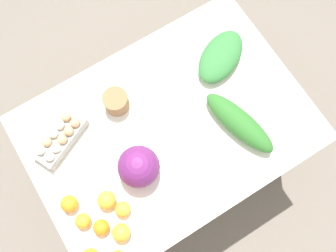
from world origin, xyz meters
TOP-DOWN VIEW (x-y plane):
  - ground_plane at (0.00, 0.00)m, footprint 8.00×8.00m
  - dining_table at (0.00, 0.00)m, footprint 1.26×0.89m
  - cabbage_purple at (0.21, 0.10)m, footprint 0.18×0.18m
  - egg_carton at (0.44, -0.20)m, footprint 0.28×0.21m
  - paper_bag at (0.14, -0.21)m, footprint 0.11×0.11m
  - greens_bunch_dandelion at (-0.27, 0.16)m, footprint 0.20×0.39m
  - greens_bunch_chard at (-0.38, -0.15)m, footprint 0.34×0.28m
  - orange_0 at (0.52, 0.17)m, footprint 0.07×0.07m
  - orange_2 at (0.39, 0.14)m, footprint 0.08×0.08m
  - orange_3 at (0.46, 0.23)m, footprint 0.07×0.07m
  - orange_4 at (0.53, 0.07)m, footprint 0.07×0.07m
  - orange_5 at (0.35, 0.21)m, footprint 0.07×0.07m
  - orange_7 at (0.40, 0.29)m, footprint 0.08×0.08m

SIDE VIEW (x-z plane):
  - ground_plane at x=0.00m, z-range 0.00..0.00m
  - dining_table at x=0.00m, z-range 0.27..1.02m
  - orange_0 at x=0.52m, z-range 0.75..0.82m
  - orange_5 at x=0.35m, z-range 0.75..0.82m
  - orange_3 at x=0.46m, z-range 0.75..0.82m
  - orange_4 at x=0.53m, z-range 0.75..0.82m
  - orange_7 at x=0.40m, z-range 0.75..0.83m
  - orange_2 at x=0.39m, z-range 0.75..0.83m
  - greens_bunch_chard at x=-0.38m, z-range 0.75..0.83m
  - egg_carton at x=0.44m, z-range 0.75..0.84m
  - greens_bunch_dandelion at x=-0.27m, z-range 0.75..0.84m
  - paper_bag at x=0.14m, z-range 0.75..0.84m
  - cabbage_purple at x=0.21m, z-range 0.75..0.93m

